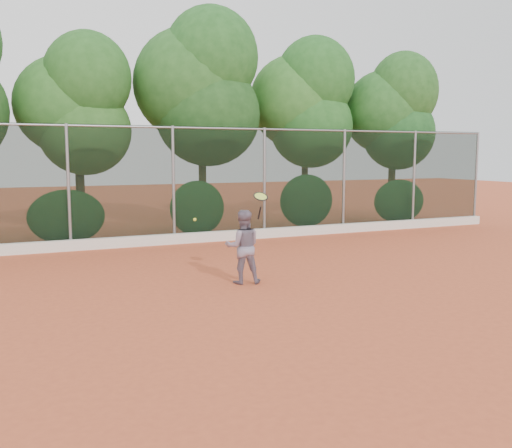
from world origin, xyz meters
name	(u,v)px	position (x,y,z in m)	size (l,w,h in m)	color
ground	(277,295)	(0.00, 0.00, 0.00)	(80.00, 80.00, 0.00)	#C9542F
concrete_curb	(176,239)	(0.00, 6.82, 0.15)	(24.00, 0.20, 0.30)	silver
tennis_player	(243,247)	(-0.22, 1.18, 0.77)	(0.74, 0.58, 1.53)	slate
chainlink_fence	(173,181)	(0.00, 7.00, 1.86)	(24.09, 0.09, 3.50)	black
foliage_backdrop	(138,100)	(-0.55, 8.98, 4.40)	(23.70, 3.63, 7.55)	#46301B
tennis_racket	(261,198)	(0.17, 1.15, 1.76)	(0.33, 0.31, 0.58)	black
tennis_ball_in_flight	(195,219)	(-1.26, 1.17, 1.39)	(0.07, 0.07, 0.07)	yellow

